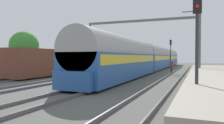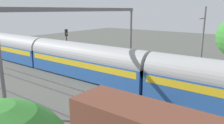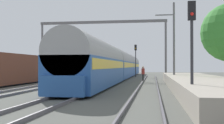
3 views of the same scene
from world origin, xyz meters
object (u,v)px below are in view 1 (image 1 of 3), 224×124
passenger_train (155,57)px  railway_signal_near (197,33)px  catenary_gantry (138,32)px  person_crossing (172,65)px  freight_car (54,62)px  railway_signal_far (171,50)px

passenger_train → railway_signal_near: 25.88m
catenary_gantry → person_crossing: bearing=-46.2°
person_crossing → railway_signal_near: 17.29m
freight_car → person_crossing: freight_car is taller
person_crossing → railway_signal_far: railway_signal_far is taller
person_crossing → railway_signal_near: railway_signal_near is taller
freight_car → railway_signal_far: (10.52, 20.01, 1.82)m
passenger_train → freight_car: size_ratio=3.78×
passenger_train → railway_signal_far: bearing=69.7°
person_crossing → catenary_gantry: (-5.73, 5.97, 4.92)m
railway_signal_far → freight_car: bearing=-117.7°
passenger_train → freight_car: 17.14m
freight_car → railway_signal_near: (15.09, -10.22, 1.62)m
person_crossing → railway_signal_near: size_ratio=0.36×
person_crossing → passenger_train: bearing=-177.2°
railway_signal_near → catenary_gantry: catenary_gantry is taller
freight_car → railway_signal_near: 18.29m
railway_signal_near → catenary_gantry: 24.63m
catenary_gantry → railway_signal_near: bearing=-69.3°
railway_signal_far → catenary_gantry: 8.80m
passenger_train → person_crossing: 8.92m
person_crossing → railway_signal_near: (2.91, -16.92, 2.06)m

